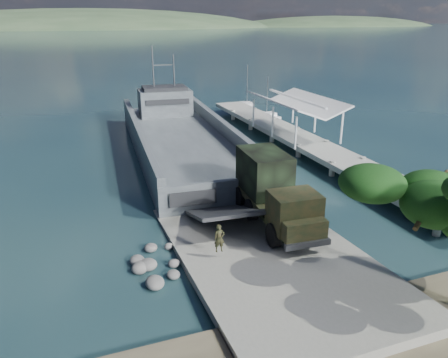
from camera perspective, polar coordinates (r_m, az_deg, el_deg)
ground at (r=26.72m, az=5.08°, el=-9.42°), size 1400.00×1400.00×0.00m
boat_ramp at (r=25.82m, az=6.05°, el=-9.96°), size 10.00×18.00×0.50m
shoreline_rocks at (r=25.44m, az=-8.42°, el=-11.24°), size 3.20×5.60×0.90m
distant_headlands at (r=584.09m, az=-15.16°, el=18.50°), size 1000.00×240.00×48.00m
pier at (r=47.35m, az=9.81°, el=5.89°), size 6.40×44.00×6.10m
landing_craft at (r=45.42m, az=-5.46°, el=4.55°), size 11.55×37.27×10.93m
military_truck at (r=28.62m, az=6.43°, el=-1.50°), size 3.49×9.41×4.29m
soldier at (r=24.65m, az=-0.61°, el=-8.55°), size 0.62×0.43×1.64m
sailboat_near at (r=61.16m, az=5.65°, el=8.13°), size 2.18×5.04×5.94m
sailboat_far at (r=67.33m, az=3.01°, el=9.38°), size 3.10×5.82×6.81m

